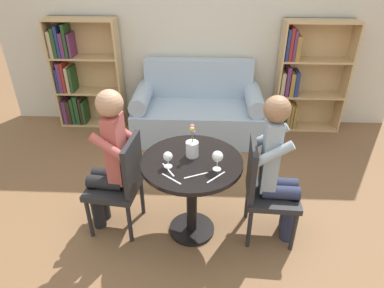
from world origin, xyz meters
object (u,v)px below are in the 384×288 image
object	(u,v)px
person_right	(278,169)
wine_glass_left	(168,157)
bookshelf_left	(80,76)
flower_vase	(193,146)
wine_glass_right	(217,157)
chair_left	(121,181)
person_left	(109,160)
couch	(198,112)
bookshelf_right	(302,80)
chair_right	(264,187)

from	to	relation	value
person_right	wine_glass_left	distance (m)	0.88
bookshelf_left	flower_vase	distance (m)	2.53
wine_glass_right	chair_left	bearing A→B (deg)	169.07
bookshelf_left	person_left	bearing A→B (deg)	-65.73
couch	wine_glass_left	world-z (taller)	couch
bookshelf_left	wine_glass_left	xyz separation A→B (m)	(1.40, -2.13, 0.16)
bookshelf_left	bookshelf_right	world-z (taller)	same
person_left	person_right	distance (m)	1.36
chair_left	wine_glass_right	bearing A→B (deg)	86.14
bookshelf_left	flower_vase	xyz separation A→B (m)	(1.58, -1.97, 0.17)
couch	chair_right	distance (m)	1.87
bookshelf_right	wine_glass_left	world-z (taller)	bookshelf_right
person_left	wine_glass_left	bearing A→B (deg)	80.40
bookshelf_right	flower_vase	world-z (taller)	bookshelf_right
wine_glass_left	person_left	bearing A→B (deg)	163.33
flower_vase	wine_glass_left	bearing A→B (deg)	-138.59
bookshelf_left	person_right	distance (m)	3.04
couch	wine_glass_left	xyz separation A→B (m)	(-0.18, -1.86, 0.53)
bookshelf_right	wine_glass_right	size ratio (longest dim) A/B	8.93
wine_glass_right	person_left	bearing A→B (deg)	168.97
bookshelf_right	chair_left	distance (m)	2.78
wine_glass_left	chair_left	bearing A→B (deg)	162.42
bookshelf_right	chair_right	world-z (taller)	bookshelf_right
chair_left	bookshelf_right	bearing A→B (deg)	143.16
chair_left	person_left	size ratio (longest dim) A/B	0.69
chair_right	wine_glass_left	xyz separation A→B (m)	(-0.77, -0.10, 0.34)
bookshelf_left	wine_glass_left	size ratio (longest dim) A/B	10.94
couch	person_left	xyz separation A→B (m)	(-0.68, -1.71, 0.39)
chair_left	chair_right	xyz separation A→B (m)	(1.19, -0.03, 0.00)
bookshelf_right	wine_glass_left	size ratio (longest dim) A/B	10.94
couch	chair_right	size ratio (longest dim) A/B	1.80
wine_glass_right	flower_vase	size ratio (longest dim) A/B	0.57
couch	person_right	xyz separation A→B (m)	(0.68, -1.77, 0.37)
chair_left	flower_vase	size ratio (longest dim) A/B	3.22
person_left	person_right	world-z (taller)	person_left
couch	person_right	size ratio (longest dim) A/B	1.25
chair_right	person_left	bearing A→B (deg)	90.57
chair_right	person_right	world-z (taller)	person_right
bookshelf_right	couch	bearing A→B (deg)	-168.54
chair_right	wine_glass_right	world-z (taller)	wine_glass_right
person_right	flower_vase	distance (m)	0.70
chair_left	flower_vase	distance (m)	0.69
bookshelf_right	person_right	bearing A→B (deg)	-107.69
bookshelf_right	chair_left	size ratio (longest dim) A/B	1.57
chair_left	person_left	world-z (taller)	person_left
wine_glass_right	bookshelf_left	bearing A→B (deg)	129.40
couch	wine_glass_right	distance (m)	1.97
bookshelf_left	person_left	xyz separation A→B (m)	(0.89, -1.98, 0.02)
bookshelf_left	wine_glass_right	bearing A→B (deg)	-50.60
bookshelf_left	flower_vase	bearing A→B (deg)	-51.40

